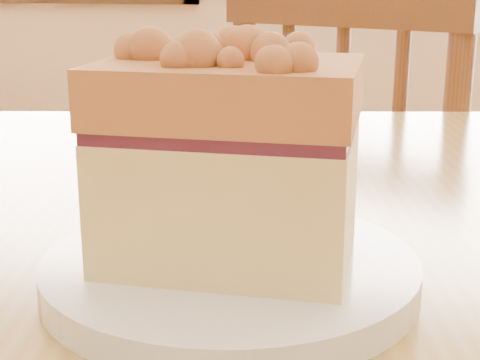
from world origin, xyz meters
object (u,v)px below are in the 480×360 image
(plate, at_px, (230,272))
(cake_slice, at_px, (228,150))
(cafe_table_main, at_px, (419,354))
(cafe_chair_main, at_px, (374,252))

(plate, bearing_deg, cake_slice, 151.98)
(cafe_table_main, height_order, cafe_chair_main, cafe_chair_main)
(cafe_chair_main, height_order, plate, cafe_chair_main)
(cafe_table_main, relative_size, plate, 6.77)
(cafe_table_main, bearing_deg, cafe_chair_main, 82.14)
(cake_slice, bearing_deg, cafe_chair_main, 85.52)
(cafe_table_main, height_order, plate, plate)
(cafe_chair_main, distance_m, cake_slice, 0.90)
(cafe_chair_main, relative_size, cake_slice, 6.26)
(cafe_chair_main, bearing_deg, plate, 107.84)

